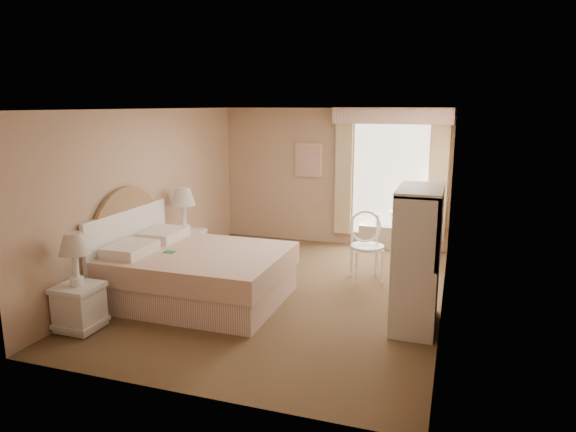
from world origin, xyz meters
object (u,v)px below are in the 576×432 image
(round_table, at_px, (412,227))
(cafe_chair, at_px, (366,240))
(bed, at_px, (190,272))
(armoire, at_px, (417,269))
(nightstand_near, at_px, (78,295))
(nightstand_far, at_px, (185,239))

(round_table, bearing_deg, cafe_chair, -112.17)
(bed, xyz_separation_m, round_table, (2.62, 2.89, 0.15))
(cafe_chair, height_order, armoire, armoire)
(bed, relative_size, nightstand_near, 1.99)
(cafe_chair, xyz_separation_m, armoire, (0.85, -1.45, 0.09))
(nightstand_far, distance_m, armoire, 3.81)
(nightstand_near, xyz_separation_m, armoire, (3.65, 1.38, 0.25))
(round_table, bearing_deg, bed, -132.23)
(cafe_chair, bearing_deg, bed, -165.39)
(bed, distance_m, nightstand_near, 1.47)
(nightstand_far, height_order, round_table, nightstand_far)
(nightstand_far, xyz_separation_m, round_table, (3.35, 1.73, 0.05))
(nightstand_far, bearing_deg, nightstand_near, -90.00)
(nightstand_near, xyz_separation_m, round_table, (3.35, 4.16, 0.10))
(armoire, bearing_deg, round_table, 96.21)
(nightstand_near, height_order, cafe_chair, nightstand_near)
(round_table, distance_m, armoire, 2.80)
(bed, height_order, nightstand_far, bed)
(bed, xyz_separation_m, nightstand_far, (-0.73, 1.16, 0.10))
(bed, bearing_deg, round_table, 47.77)
(nightstand_far, bearing_deg, bed, -57.81)
(nightstand_far, bearing_deg, armoire, -16.06)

